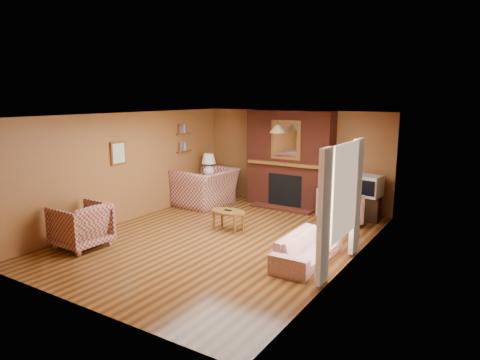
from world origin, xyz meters
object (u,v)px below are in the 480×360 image
Objects in this scene: plaid_armchair at (81,225)px; coffee_table at (228,213)px; fireplace at (289,160)px; floral_armchair at (340,207)px; table_lamp at (209,164)px; tv_stand at (368,208)px; crt_tv at (369,186)px; plaid_loveseat at (206,187)px; floral_sofa at (308,248)px; side_table at (209,188)px.

plaid_armchair is 2.86m from coffee_table.
coffee_table is (-0.19, -2.47, -0.82)m from fireplace.
table_lamp reaches higher than floral_armchair.
tv_stand is (4.00, 4.54, -0.13)m from plaid_armchair.
table_lamp reaches higher than crt_tv.
plaid_loveseat reaches higher than coffee_table.
tv_stand is at bearing -5.15° from fireplace.
floral_sofa is at bearing 148.69° from floral_armchair.
table_lamp is at bearing 0.00° from side_table.
coffee_table is at bearing -45.46° from side_table.
fireplace is 2.22m from plaid_loveseat.
floral_sofa reaches higher than coffee_table.
tv_stand is at bearing -72.22° from floral_armchair.
fireplace reaches higher than plaid_armchair.
floral_sofa is at bearing 61.85° from plaid_loveseat.
plaid_loveseat is at bearing -172.86° from tv_stand.
plaid_loveseat is 2.28× the size of table_lamp.
plaid_loveseat is 2.22m from coffee_table.
table_lamp is at bearing 134.54° from coffee_table.
coffee_table is 1.24× the size of table_lamp.
table_lamp reaches higher than floral_sofa.
floral_armchair is at bearing 6.47° from floral_sofa.
fireplace is at bearing 24.85° from floral_armchair.
fireplace is at bearing 170.13° from tv_stand.
floral_armchair reaches higher than tv_stand.
plaid_armchair is at bearing 0.74° from plaid_loveseat.
plaid_loveseat is 0.86× the size of floral_sofa.
plaid_armchair is 4.19m from side_table.
fireplace reaches higher than side_table.
fireplace reaches higher than tv_stand.
fireplace is 3.84m from floral_sofa.
tv_stand is (2.24, 2.29, -0.09)m from coffee_table.
side_table is (-3.72, 0.29, -0.06)m from floral_armchair.
coffee_table is at bearing -139.18° from tv_stand.
plaid_loveseat is at bearing 59.25° from floral_sofa.
plaid_armchair is (-1.95, -4.73, -0.77)m from fireplace.
fireplace is 4.36× the size of tv_stand.
plaid_armchair is 5.29m from floral_armchair.
floral_sofa is 2.65× the size of table_lamp.
fireplace reaches higher than floral_sofa.
floral_sofa is 3.03m from tv_stand.
table_lamp is at bearing 55.94° from floral_sofa.
floral_sofa is 4.87m from table_lamp.
floral_sofa is (1.90, -3.21, -0.94)m from fireplace.
crt_tv is at bearing -3.17° from floral_sofa.
plaid_loveseat is at bearing 54.85° from floral_armchair.
coffee_table is at bearing 70.34° from floral_sofa.
plaid_loveseat reaches higher than tv_stand.
plaid_armchair is 0.54× the size of floral_sofa.
coffee_table is at bearing -45.46° from table_lamp.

